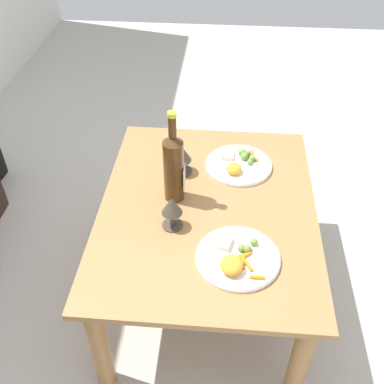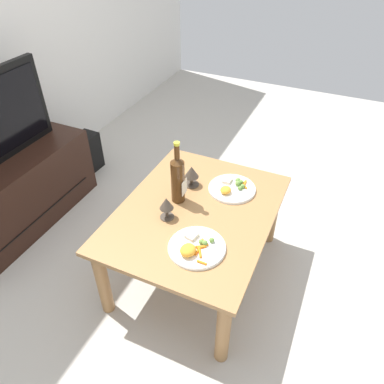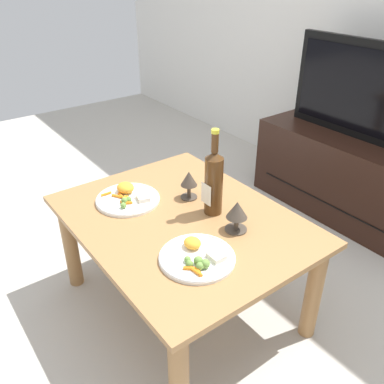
{
  "view_description": "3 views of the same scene",
  "coord_description": "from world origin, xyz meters",
  "px_view_note": "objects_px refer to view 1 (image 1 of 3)",
  "views": [
    {
      "loc": [
        -1.29,
        -0.05,
        1.69
      ],
      "look_at": [
        -0.03,
        0.06,
        0.6
      ],
      "focal_mm": 42.68,
      "sensor_mm": 36.0,
      "label": 1
    },
    {
      "loc": [
        -1.39,
        -0.6,
        1.84
      ],
      "look_at": [
        0.02,
        0.03,
        0.61
      ],
      "focal_mm": 34.09,
      "sensor_mm": 36.0,
      "label": 2
    },
    {
      "loc": [
        1.19,
        -0.83,
        1.46
      ],
      "look_at": [
        -0.03,
        0.07,
        0.59
      ],
      "focal_mm": 38.34,
      "sensor_mm": 36.0,
      "label": 3
    }
  ],
  "objects_px": {
    "wine_bottle": "(174,165)",
    "dinner_plate_left": "(237,258)",
    "dinner_plate_right": "(239,164)",
    "dining_table": "(207,223)",
    "goblet_right": "(181,155)",
    "goblet_left": "(172,208)"
  },
  "relations": [
    {
      "from": "wine_bottle",
      "to": "dinner_plate_left",
      "type": "xyz_separation_m",
      "value": [
        -0.31,
        -0.25,
        -0.14
      ]
    },
    {
      "from": "dinner_plate_right",
      "to": "dining_table",
      "type": "bearing_deg",
      "value": 155.86
    },
    {
      "from": "dining_table",
      "to": "dinner_plate_right",
      "type": "xyz_separation_m",
      "value": [
        0.26,
        -0.12,
        0.1
      ]
    },
    {
      "from": "wine_bottle",
      "to": "dinner_plate_left",
      "type": "height_order",
      "value": "wine_bottle"
    },
    {
      "from": "dinner_plate_left",
      "to": "wine_bottle",
      "type": "bearing_deg",
      "value": 38.73
    },
    {
      "from": "wine_bottle",
      "to": "goblet_right",
      "type": "height_order",
      "value": "wine_bottle"
    },
    {
      "from": "goblet_left",
      "to": "dinner_plate_left",
      "type": "height_order",
      "value": "goblet_left"
    },
    {
      "from": "wine_bottle",
      "to": "dinner_plate_right",
      "type": "bearing_deg",
      "value": -49.16
    },
    {
      "from": "wine_bottle",
      "to": "goblet_right",
      "type": "bearing_deg",
      "value": -3.74
    },
    {
      "from": "goblet_left",
      "to": "goblet_right",
      "type": "height_order",
      "value": "goblet_left"
    },
    {
      "from": "goblet_left",
      "to": "dining_table",
      "type": "bearing_deg",
      "value": -46.39
    },
    {
      "from": "dinner_plate_right",
      "to": "wine_bottle",
      "type": "bearing_deg",
      "value": 130.84
    },
    {
      "from": "goblet_left",
      "to": "goblet_right",
      "type": "xyz_separation_m",
      "value": [
        0.32,
        0.0,
        -0.0
      ]
    },
    {
      "from": "goblet_right",
      "to": "dinner_plate_left",
      "type": "height_order",
      "value": "goblet_right"
    },
    {
      "from": "dining_table",
      "to": "wine_bottle",
      "type": "xyz_separation_m",
      "value": [
        0.04,
        0.13,
        0.24
      ]
    },
    {
      "from": "dinner_plate_left",
      "to": "dinner_plate_right",
      "type": "distance_m",
      "value": 0.52
    },
    {
      "from": "dining_table",
      "to": "goblet_left",
      "type": "bearing_deg",
      "value": 133.61
    },
    {
      "from": "dining_table",
      "to": "dinner_plate_right",
      "type": "height_order",
      "value": "dinner_plate_right"
    },
    {
      "from": "goblet_left",
      "to": "dinner_plate_right",
      "type": "xyz_separation_m",
      "value": [
        0.37,
        -0.24,
        -0.08
      ]
    },
    {
      "from": "dining_table",
      "to": "wine_bottle",
      "type": "relative_size",
      "value": 2.78
    },
    {
      "from": "goblet_left",
      "to": "dinner_plate_right",
      "type": "height_order",
      "value": "goblet_left"
    },
    {
      "from": "dining_table",
      "to": "dinner_plate_left",
      "type": "relative_size",
      "value": 3.67
    }
  ]
}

